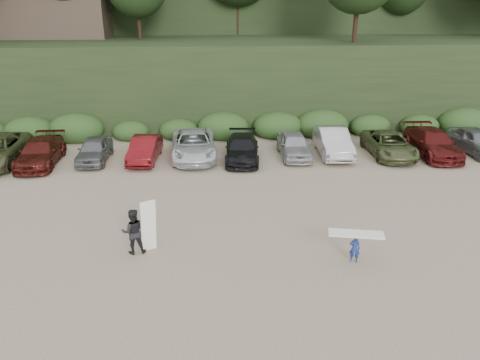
{
  "coord_description": "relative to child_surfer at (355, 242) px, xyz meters",
  "views": [
    {
      "loc": [
        -0.18,
        -16.6,
        8.97
      ],
      "look_at": [
        1.13,
        3.0,
        1.3
      ],
      "focal_mm": 35.0,
      "sensor_mm": 36.0,
      "label": 1
    }
  ],
  "objects": [
    {
      "name": "parked_cars",
      "position": [
        -5.11,
        12.0,
        -0.04
      ],
      "size": [
        39.42,
        6.27,
        1.63
      ],
      "color": "silver",
      "rests_on": "ground"
    },
    {
      "name": "ground",
      "position": [
        -4.94,
        2.1,
        -0.79
      ],
      "size": [
        120.0,
        120.0,
        0.0
      ],
      "primitive_type": "plane",
      "color": "tan",
      "rests_on": "ground"
    },
    {
      "name": "child_surfer",
      "position": [
        0.0,
        0.0,
        0.0
      ],
      "size": [
        2.01,
        0.91,
        1.16
      ],
      "color": "navy",
      "rests_on": "ground"
    },
    {
      "name": "adult_surfer",
      "position": [
        -8.0,
        1.2,
        0.11
      ],
      "size": [
        1.36,
        0.8,
        2.09
      ],
      "color": "black",
      "rests_on": "ground"
    }
  ]
}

